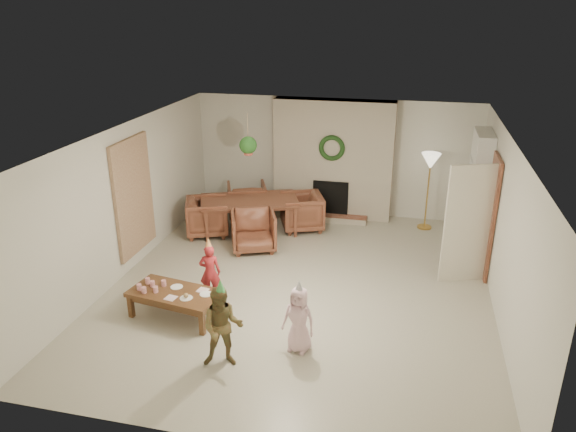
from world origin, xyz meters
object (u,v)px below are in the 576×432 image
(child_red, at_px, (210,272))
(child_pink, at_px, (299,319))
(dining_chair_right, at_px, (302,212))
(child_plaid, at_px, (223,327))
(dining_chair_near, at_px, (253,231))
(coffee_table_top, at_px, (175,293))
(dining_table, at_px, (250,216))
(dining_chair_far, at_px, (247,200))
(dining_chair_left, at_px, (207,217))

(child_red, relative_size, child_pink, 0.98)
(dining_chair_right, height_order, child_pink, child_pink)
(child_red, relative_size, child_plaid, 0.83)
(dining_chair_near, distance_m, coffee_table_top, 2.55)
(dining_table, distance_m, child_plaid, 4.33)
(child_red, distance_m, child_pink, 1.91)
(child_plaid, bearing_deg, dining_chair_near, 86.27)
(dining_chair_near, relative_size, child_red, 0.90)
(child_red, bearing_deg, dining_chair_far, -94.63)
(child_pink, bearing_deg, dining_table, 127.85)
(dining_chair_right, bearing_deg, dining_chair_left, -90.00)
(dining_chair_near, relative_size, dining_chair_right, 1.00)
(dining_chair_left, xyz_separation_m, coffee_table_top, (0.65, -3.00, 0.01))
(coffee_table_top, bearing_deg, dining_chair_left, 111.60)
(dining_chair_left, relative_size, dining_chair_right, 1.00)
(dining_chair_far, xyz_separation_m, dining_chair_right, (1.29, -0.40, 0.00))
(dining_table, xyz_separation_m, child_pink, (1.79, -3.71, 0.12))
(dining_chair_right, relative_size, coffee_table_top, 0.62)
(dining_chair_far, distance_m, child_pink, 4.96)
(dining_table, height_order, dining_chair_far, dining_chair_far)
(child_red, bearing_deg, dining_chair_near, -106.43)
(dining_table, bearing_deg, child_plaid, -98.86)
(dining_table, relative_size, child_pink, 2.08)
(dining_table, relative_size, dining_chair_left, 2.34)
(dining_table, height_order, child_plaid, child_plaid)
(child_plaid, xyz_separation_m, child_pink, (0.86, 0.52, -0.08))
(dining_chair_near, relative_size, child_plaid, 0.75)
(dining_chair_far, xyz_separation_m, child_red, (0.48, -3.47, 0.08))
(coffee_table_top, height_order, child_pink, child_pink)
(dining_table, relative_size, dining_chair_right, 2.34)
(dining_chair_far, relative_size, dining_chair_left, 1.00)
(child_red, distance_m, child_plaid, 1.72)
(dining_table, relative_size, dining_chair_far, 2.34)
(dining_chair_near, distance_m, dining_chair_right, 1.35)
(dining_chair_right, distance_m, child_pink, 4.17)
(dining_chair_far, height_order, child_pink, child_pink)
(dining_chair_near, xyz_separation_m, coffee_table_top, (-0.44, -2.52, 0.01))
(dining_table, xyz_separation_m, child_red, (0.18, -2.69, 0.12))
(dining_chair_near, relative_size, coffee_table_top, 0.62)
(dining_chair_right, bearing_deg, coffee_table_top, -38.15)
(dining_chair_near, bearing_deg, dining_table, 90.00)
(dining_table, bearing_deg, child_pink, -85.44)
(coffee_table_top, bearing_deg, dining_chair_far, 101.74)
(dining_chair_left, distance_m, dining_chair_right, 1.90)
(dining_chair_left, relative_size, coffee_table_top, 0.62)
(dining_chair_near, bearing_deg, child_pink, -84.27)
(dining_chair_near, height_order, child_red, child_red)
(dining_chair_near, height_order, child_plaid, child_plaid)
(dining_chair_far, bearing_deg, coffee_table_top, 71.11)
(dining_table, bearing_deg, dining_chair_left, -180.00)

